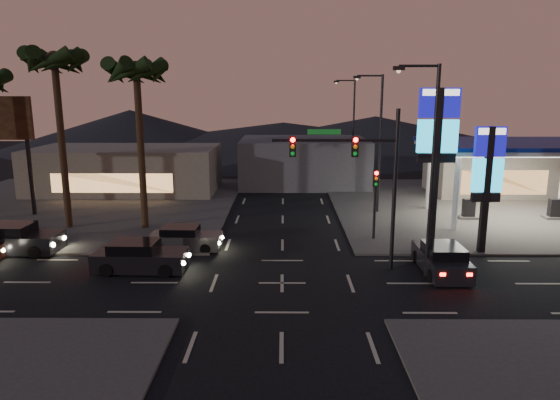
{
  "coord_description": "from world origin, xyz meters",
  "views": [
    {
      "loc": [
        0.07,
        -22.0,
        8.73
      ],
      "look_at": [
        -0.13,
        4.59,
        3.0
      ],
      "focal_mm": 32.0,
      "sensor_mm": 36.0,
      "label": 1
    }
  ],
  "objects_px": {
    "gas_station": "(518,148)",
    "pylon_sign_short": "(488,170)",
    "pylon_sign_tall": "(437,136)",
    "car_lane_b_front": "(184,239)",
    "suv_station": "(442,259)",
    "car_lane_b_mid": "(14,239)",
    "traffic_signal_mast": "(360,167)",
    "car_lane_a_front": "(140,257)"
  },
  "relations": [
    {
      "from": "car_lane_b_front",
      "to": "pylon_sign_short",
      "type": "bearing_deg",
      "value": -2.17
    },
    {
      "from": "pylon_sign_short",
      "to": "traffic_signal_mast",
      "type": "bearing_deg",
      "value": -160.87
    },
    {
      "from": "gas_station",
      "to": "car_lane_a_front",
      "type": "xyz_separation_m",
      "value": [
        -23.12,
        -10.36,
        -4.38
      ]
    },
    {
      "from": "car_lane_b_front",
      "to": "car_lane_b_mid",
      "type": "bearing_deg",
      "value": -176.08
    },
    {
      "from": "suv_station",
      "to": "pylon_sign_short",
      "type": "bearing_deg",
      "value": 44.01
    },
    {
      "from": "suv_station",
      "to": "gas_station",
      "type": "bearing_deg",
      "value": 52.31
    },
    {
      "from": "gas_station",
      "to": "car_lane_a_front",
      "type": "bearing_deg",
      "value": -155.87
    },
    {
      "from": "traffic_signal_mast",
      "to": "car_lane_b_front",
      "type": "xyz_separation_m",
      "value": [
        -9.32,
        3.14,
        -4.6
      ]
    },
    {
      "from": "car_lane_b_mid",
      "to": "traffic_signal_mast",
      "type": "bearing_deg",
      "value": -7.63
    },
    {
      "from": "pylon_sign_tall",
      "to": "pylon_sign_short",
      "type": "xyz_separation_m",
      "value": [
        2.5,
        -1.0,
        -1.74
      ]
    },
    {
      "from": "pylon_sign_short",
      "to": "traffic_signal_mast",
      "type": "relative_size",
      "value": 0.88
    },
    {
      "from": "gas_station",
      "to": "car_lane_b_front",
      "type": "relative_size",
      "value": 2.92
    },
    {
      "from": "pylon_sign_tall",
      "to": "car_lane_a_front",
      "type": "distance_m",
      "value": 17.07
    },
    {
      "from": "gas_station",
      "to": "car_lane_b_front",
      "type": "bearing_deg",
      "value": -162.32
    },
    {
      "from": "pylon_sign_short",
      "to": "car_lane_b_mid",
      "type": "relative_size",
      "value": 1.39
    },
    {
      "from": "car_lane_b_front",
      "to": "suv_station",
      "type": "distance_m",
      "value": 13.92
    },
    {
      "from": "car_lane_b_front",
      "to": "car_lane_b_mid",
      "type": "distance_m",
      "value": 9.37
    },
    {
      "from": "pylon_sign_short",
      "to": "suv_station",
      "type": "relative_size",
      "value": 1.57
    },
    {
      "from": "pylon_sign_tall",
      "to": "car_lane_a_front",
      "type": "height_order",
      "value": "pylon_sign_tall"
    },
    {
      "from": "pylon_sign_tall",
      "to": "car_lane_b_mid",
      "type": "bearing_deg",
      "value": -177.52
    },
    {
      "from": "pylon_sign_short",
      "to": "car_lane_a_front",
      "type": "xyz_separation_m",
      "value": [
        -18.12,
        -2.86,
        -3.95
      ]
    },
    {
      "from": "pylon_sign_short",
      "to": "car_lane_b_front",
      "type": "distance_m",
      "value": 17.06
    },
    {
      "from": "gas_station",
      "to": "car_lane_b_front",
      "type": "distance_m",
      "value": 23.07
    },
    {
      "from": "gas_station",
      "to": "pylon_sign_short",
      "type": "relative_size",
      "value": 1.74
    },
    {
      "from": "pylon_sign_short",
      "to": "pylon_sign_tall",
      "type": "bearing_deg",
      "value": 158.2
    },
    {
      "from": "pylon_sign_tall",
      "to": "suv_station",
      "type": "bearing_deg",
      "value": -98.91
    },
    {
      "from": "pylon_sign_tall",
      "to": "car_lane_b_front",
      "type": "distance_m",
      "value": 15.2
    },
    {
      "from": "car_lane_a_front",
      "to": "gas_station",
      "type": "bearing_deg",
      "value": 24.13
    },
    {
      "from": "pylon_sign_short",
      "to": "traffic_signal_mast",
      "type": "xyz_separation_m",
      "value": [
        -7.24,
        -2.51,
        0.57
      ]
    },
    {
      "from": "gas_station",
      "to": "pylon_sign_tall",
      "type": "bearing_deg",
      "value": -139.09
    },
    {
      "from": "car_lane_a_front",
      "to": "suv_station",
      "type": "xyz_separation_m",
      "value": [
        14.99,
        -0.17,
        -0.02
      ]
    },
    {
      "from": "car_lane_a_front",
      "to": "suv_station",
      "type": "relative_size",
      "value": 1.06
    },
    {
      "from": "car_lane_b_front",
      "to": "suv_station",
      "type": "relative_size",
      "value": 0.94
    },
    {
      "from": "gas_station",
      "to": "traffic_signal_mast",
      "type": "bearing_deg",
      "value": -140.72
    },
    {
      "from": "pylon_sign_tall",
      "to": "suv_station",
      "type": "xyz_separation_m",
      "value": [
        -0.63,
        -4.02,
        -5.71
      ]
    },
    {
      "from": "car_lane_b_front",
      "to": "suv_station",
      "type": "height_order",
      "value": "suv_station"
    },
    {
      "from": "car_lane_b_front",
      "to": "car_lane_b_mid",
      "type": "xyz_separation_m",
      "value": [
        -9.35,
        -0.64,
        0.13
      ]
    },
    {
      "from": "pylon_sign_short",
      "to": "car_lane_b_front",
      "type": "xyz_separation_m",
      "value": [
        -16.56,
        0.63,
        -4.03
      ]
    },
    {
      "from": "car_lane_b_mid",
      "to": "suv_station",
      "type": "bearing_deg",
      "value": -7.53
    },
    {
      "from": "pylon_sign_tall",
      "to": "car_lane_b_mid",
      "type": "relative_size",
      "value": 1.79
    },
    {
      "from": "car_lane_b_front",
      "to": "car_lane_b_mid",
      "type": "height_order",
      "value": "car_lane_b_mid"
    },
    {
      "from": "traffic_signal_mast",
      "to": "suv_station",
      "type": "relative_size",
      "value": 1.79
    }
  ]
}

